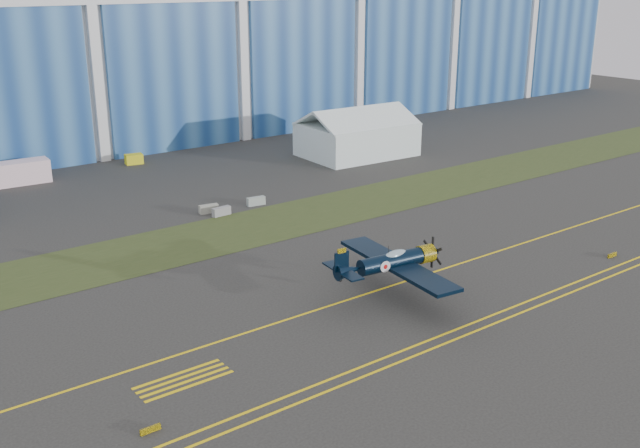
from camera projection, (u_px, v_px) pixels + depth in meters
ground at (332, 273)px, 62.51m from camera, size 260.00×260.00×0.00m
grass_median at (244, 229)px, 73.08m from camera, size 260.00×10.00×0.02m
hangar at (38, 35)px, 111.97m from camera, size 220.00×45.70×30.00m
taxiway_centreline at (371, 292)px, 58.73m from camera, size 200.00×0.20×0.02m
edge_line_near at (462, 337)px, 51.55m from camera, size 80.00×0.20×0.02m
edge_line_far at (451, 331)px, 52.31m from camera, size 80.00×0.20×0.02m
hold_short_ladder at (183, 380)px, 46.10m from camera, size 6.00×2.40×0.02m
guard_board_left at (150, 430)px, 40.81m from camera, size 1.20×0.15×0.35m
guard_board_right at (612, 255)px, 65.97m from camera, size 1.20×0.15×0.35m
warbird at (391, 262)px, 56.94m from camera, size 11.94×13.84×3.76m
tent at (357, 131)px, 101.66m from camera, size 15.01×11.34×6.73m
shipping_container at (22, 172)px, 88.55m from camera, size 6.43×2.91×2.72m
tug at (134, 159)px, 97.87m from camera, size 2.42×1.74×1.29m
barrier_a at (209, 209)px, 77.94m from camera, size 2.07×0.93×0.90m
barrier_b at (221, 211)px, 77.09m from camera, size 2.03×0.72×0.90m
barrier_c at (256, 201)px, 80.55m from camera, size 2.06×0.87×0.90m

